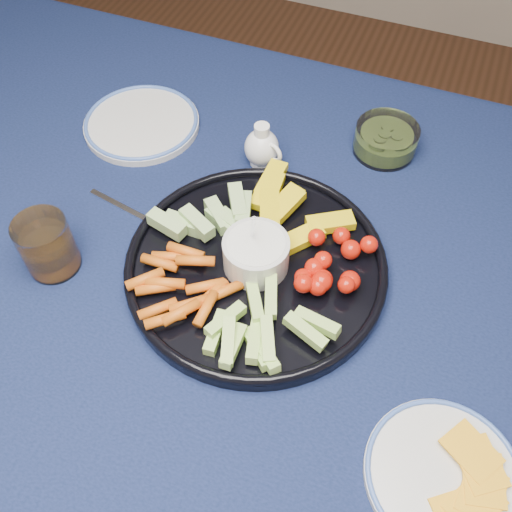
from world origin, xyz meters
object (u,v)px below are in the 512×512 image
at_px(crudite_platter, 254,261).
at_px(juice_tumbler, 48,248).
at_px(creamer_pitcher, 262,148).
at_px(cheese_plate, 444,475).
at_px(dining_table, 220,289).
at_px(side_plate_extra, 142,123).
at_px(pickle_bowl, 385,141).

bearing_deg(crudite_platter, juice_tumbler, -160.50).
distance_m(creamer_pitcher, juice_tumbler, 0.38).
distance_m(crudite_platter, cheese_plate, 0.37).
relative_size(dining_table, crudite_platter, 4.31).
bearing_deg(side_plate_extra, crudite_platter, -35.74).
bearing_deg(dining_table, pickle_bowl, 61.25).
bearing_deg(side_plate_extra, cheese_plate, -33.79).
height_order(cheese_plate, side_plate_extra, cheese_plate).
distance_m(creamer_pitcher, pickle_bowl, 0.22).
distance_m(pickle_bowl, cheese_plate, 0.56).
relative_size(pickle_bowl, cheese_plate, 0.58).
bearing_deg(side_plate_extra, pickle_bowl, 13.39).
distance_m(dining_table, side_plate_extra, 0.35).
xyz_separation_m(dining_table, cheese_plate, (0.38, -0.20, 0.10)).
bearing_deg(cheese_plate, creamer_pitcher, 133.32).
bearing_deg(pickle_bowl, cheese_plate, -68.86).
height_order(crudite_platter, cheese_plate, crudite_platter).
bearing_deg(pickle_bowl, side_plate_extra, -166.61).
height_order(crudite_platter, juice_tumbler, crudite_platter).
relative_size(cheese_plate, side_plate_extra, 0.90).
bearing_deg(cheese_plate, juice_tumbler, 170.84).
height_order(pickle_bowl, juice_tumbler, juice_tumbler).
bearing_deg(crudite_platter, side_plate_extra, 144.26).
xyz_separation_m(crudite_platter, pickle_bowl, (0.12, 0.32, 0.00)).
height_order(dining_table, crudite_platter, crudite_platter).
bearing_deg(pickle_bowl, dining_table, -118.75).
bearing_deg(cheese_plate, pickle_bowl, 111.14).
bearing_deg(cheese_plate, dining_table, 152.55).
bearing_deg(creamer_pitcher, side_plate_extra, 178.45).
distance_m(dining_table, cheese_plate, 0.44).
distance_m(creamer_pitcher, side_plate_extra, 0.24).
height_order(dining_table, side_plate_extra, side_plate_extra).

